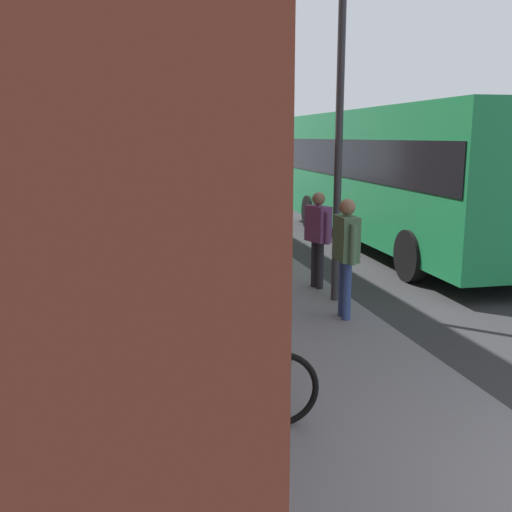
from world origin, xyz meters
TOP-DOWN VIEW (x-y plane):
  - ground at (6.00, -1.00)m, footprint 60.00×60.00m
  - sidewalk_pavement at (8.00, 1.75)m, footprint 24.00×3.50m
  - station_facade at (8.99, 3.80)m, footprint 22.00×0.65m
  - bicycle_by_door at (2.46, 2.80)m, footprint 0.48×1.77m
  - bicycle_under_window at (3.14, 2.85)m, footprint 0.48×1.77m
  - bicycle_beside_lamp at (4.00, 2.88)m, footprint 0.52×1.75m
  - city_bus at (10.97, -3.00)m, footprint 10.56×2.86m
  - pedestrian_crossing_street at (5.40, 0.50)m, footprint 0.66×0.27m
  - pedestrian_near_bus at (5.06, 2.14)m, footprint 0.43×0.57m
  - pedestrian_by_facade at (7.16, 0.32)m, footprint 0.61×0.37m
  - street_lamp at (6.33, 0.30)m, footprint 0.28×0.28m

SIDE VIEW (x-z plane):
  - ground at x=6.00m, z-range 0.00..0.00m
  - sidewalk_pavement at x=8.00m, z-range 0.00..0.12m
  - bicycle_by_door at x=2.46m, z-range 0.02..1.00m
  - bicycle_under_window at x=3.14m, z-range 0.02..1.00m
  - bicycle_beside_lamp at x=4.00m, z-range 0.02..1.00m
  - pedestrian_near_bus at x=5.06m, z-range 0.30..1.96m
  - pedestrian_by_facade at x=7.16m, z-range 0.31..1.98m
  - pedestrian_crossing_street at x=5.40m, z-range 0.31..2.06m
  - city_bus at x=10.97m, z-range 0.24..3.59m
  - street_lamp at x=6.33m, z-range 0.60..5.89m
  - station_facade at x=8.99m, z-range 0.00..9.00m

